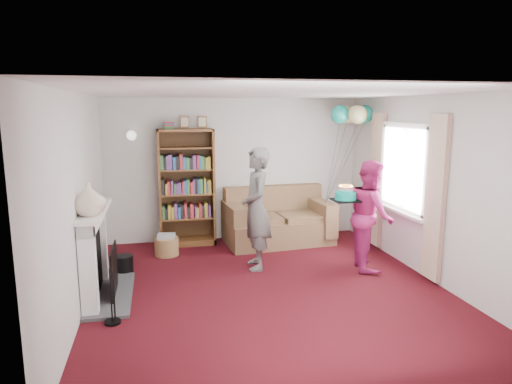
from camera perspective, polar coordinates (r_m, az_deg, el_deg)
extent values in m
plane|color=black|center=(6.07, 1.57, -12.00)|extent=(5.00, 5.00, 0.00)
cube|color=silver|center=(8.15, -2.66, 2.85)|extent=(4.50, 0.02, 2.50)
cube|color=silver|center=(5.62, -21.33, -1.22)|extent=(0.02, 5.00, 2.50)
cube|color=silver|center=(6.63, 20.94, 0.47)|extent=(0.02, 5.00, 2.50)
cube|color=white|center=(5.62, 1.69, 12.34)|extent=(4.50, 5.00, 0.01)
cube|color=#3F3F42|center=(6.13, -17.83, -12.10)|extent=(0.55, 1.40, 0.04)
cube|color=white|center=(5.46, -20.23, -9.33)|extent=(0.18, 0.14, 1.06)
cube|color=white|center=(6.50, -18.96, -6.12)|extent=(0.18, 0.14, 1.06)
cube|color=white|center=(5.85, -19.81, -3.20)|extent=(0.18, 1.24, 0.16)
cube|color=white|center=(5.83, -19.58, -2.23)|extent=(0.28, 1.35, 0.05)
cube|color=black|center=(5.99, -19.70, -8.05)|extent=(0.10, 0.80, 0.86)
cube|color=black|center=(6.01, -17.32, -9.35)|extent=(0.02, 0.70, 0.60)
cylinder|color=black|center=(5.29, -17.68, -12.25)|extent=(0.18, 0.18, 0.64)
cylinder|color=black|center=(6.83, -16.17, -8.70)|extent=(0.26, 0.26, 0.26)
cube|color=white|center=(7.03, 18.34, 7.91)|extent=(0.08, 1.30, 0.08)
cube|color=white|center=(7.18, 17.78, -2.09)|extent=(0.08, 1.30, 0.08)
cube|color=white|center=(7.10, 18.26, 2.86)|extent=(0.01, 1.15, 1.20)
cube|color=white|center=(7.17, 17.56, -2.33)|extent=(0.14, 1.32, 0.04)
cube|color=beige|center=(6.43, 21.50, -0.76)|extent=(0.07, 0.38, 2.20)
cube|color=beige|center=(7.83, 14.85, 1.47)|extent=(0.07, 0.38, 2.20)
cylinder|color=gold|center=(7.92, -15.29, 7.01)|extent=(0.04, 0.12, 0.04)
sphere|color=white|center=(7.83, -15.32, 6.83)|extent=(0.16, 0.16, 0.16)
cube|color=#472B14|center=(8.03, -8.76, 0.77)|extent=(0.94, 0.04, 1.98)
cube|color=brown|center=(7.83, -11.95, 0.42)|extent=(0.04, 0.42, 1.98)
cube|color=brown|center=(7.89, -5.41, 0.67)|extent=(0.04, 0.42, 1.98)
cube|color=brown|center=(7.74, -8.86, 7.65)|extent=(0.94, 0.42, 0.04)
cube|color=brown|center=(8.06, -8.49, -6.07)|extent=(0.94, 0.42, 0.10)
cube|color=brown|center=(7.95, -8.57, -3.16)|extent=(0.86, 0.38, 0.03)
cube|color=brown|center=(7.86, -8.65, -0.20)|extent=(0.86, 0.38, 0.02)
cube|color=brown|center=(7.80, -8.73, 2.82)|extent=(0.86, 0.38, 0.02)
cube|color=brown|center=(7.76, -8.80, 5.49)|extent=(0.86, 0.38, 0.02)
cube|color=maroon|center=(7.71, -10.83, 8.18)|extent=(0.16, 0.22, 0.12)
cube|color=brown|center=(7.79, -8.91, 8.62)|extent=(0.16, 0.02, 0.20)
cube|color=brown|center=(7.81, -6.75, 8.68)|extent=(0.16, 0.02, 0.20)
cube|color=brown|center=(8.00, 2.79, -4.87)|extent=(1.81, 0.96, 0.42)
cube|color=brown|center=(8.25, 2.16, -1.74)|extent=(1.81, 0.24, 0.74)
cube|color=brown|center=(7.79, -2.78, -3.68)|extent=(0.24, 0.91, 0.58)
cube|color=brown|center=(8.19, 8.11, -3.08)|extent=(0.24, 0.91, 0.58)
cube|color=brown|center=(7.77, 0.08, -3.45)|extent=(0.76, 0.66, 0.12)
cube|color=brown|center=(7.98, 5.76, -3.14)|extent=(0.76, 0.66, 0.12)
cylinder|color=#88603F|center=(7.48, -11.11, -6.69)|extent=(0.38, 0.38, 0.29)
cube|color=beige|center=(7.43, -11.15, -5.41)|extent=(0.27, 0.21, 0.06)
imported|color=black|center=(6.60, 0.04, -2.11)|extent=(0.46, 0.67, 1.77)
imported|color=#B3236A|center=(6.82, 14.11, -2.77)|extent=(0.75, 0.88, 1.60)
cube|color=black|center=(6.57, 11.12, -1.01)|extent=(0.35, 0.35, 0.02)
cylinder|color=#0DA28C|center=(6.56, 11.14, -0.50)|extent=(0.30, 0.30, 0.10)
cylinder|color=#0DA28C|center=(6.55, 11.15, 0.02)|extent=(0.22, 0.22, 0.04)
cylinder|color=pink|center=(6.58, 11.87, 0.35)|extent=(0.01, 0.01, 0.09)
sphere|color=orange|center=(6.57, 11.89, 0.78)|extent=(0.02, 0.02, 0.02)
cylinder|color=pink|center=(6.61, 11.71, 0.39)|extent=(0.01, 0.01, 0.09)
sphere|color=orange|center=(6.60, 11.73, 0.82)|extent=(0.02, 0.02, 0.02)
cylinder|color=pink|center=(6.63, 11.48, 0.43)|extent=(0.01, 0.01, 0.09)
sphere|color=orange|center=(6.62, 11.49, 0.86)|extent=(0.02, 0.02, 0.02)
cylinder|color=pink|center=(6.63, 11.21, 0.45)|extent=(0.01, 0.01, 0.09)
sphere|color=orange|center=(6.63, 11.22, 0.88)|extent=(0.02, 0.02, 0.02)
cylinder|color=pink|center=(6.63, 10.93, 0.45)|extent=(0.01, 0.01, 0.09)
sphere|color=orange|center=(6.62, 10.94, 0.88)|extent=(0.02, 0.02, 0.02)
cylinder|color=pink|center=(6.61, 10.68, 0.44)|extent=(0.01, 0.01, 0.09)
sphere|color=orange|center=(6.61, 10.69, 0.87)|extent=(0.02, 0.02, 0.02)
cylinder|color=pink|center=(6.59, 10.49, 0.41)|extent=(0.01, 0.01, 0.09)
sphere|color=orange|center=(6.58, 10.51, 0.84)|extent=(0.02, 0.02, 0.02)
cylinder|color=pink|center=(6.56, 10.40, 0.37)|extent=(0.01, 0.01, 0.09)
sphere|color=orange|center=(6.55, 10.41, 0.80)|extent=(0.02, 0.02, 0.02)
cylinder|color=pink|center=(6.53, 10.41, 0.32)|extent=(0.01, 0.01, 0.09)
sphere|color=orange|center=(6.52, 10.42, 0.75)|extent=(0.02, 0.02, 0.02)
cylinder|color=pink|center=(6.50, 10.52, 0.27)|extent=(0.01, 0.01, 0.09)
sphere|color=orange|center=(6.49, 10.53, 0.70)|extent=(0.02, 0.02, 0.02)
cylinder|color=pink|center=(6.47, 10.72, 0.23)|extent=(0.01, 0.01, 0.09)
sphere|color=orange|center=(6.47, 10.73, 0.66)|extent=(0.02, 0.02, 0.02)
cylinder|color=pink|center=(6.46, 10.98, 0.20)|extent=(0.01, 0.01, 0.09)
sphere|color=orange|center=(6.45, 10.99, 0.63)|extent=(0.02, 0.02, 0.02)
cylinder|color=pink|center=(6.46, 11.27, 0.18)|extent=(0.01, 0.01, 0.09)
sphere|color=orange|center=(6.45, 11.28, 0.62)|extent=(0.02, 0.02, 0.02)
cylinder|color=pink|center=(6.47, 11.54, 0.19)|extent=(0.01, 0.01, 0.09)
sphere|color=orange|center=(6.46, 11.56, 0.63)|extent=(0.02, 0.02, 0.02)
cylinder|color=pink|center=(6.49, 11.76, 0.21)|extent=(0.01, 0.01, 0.09)
sphere|color=orange|center=(6.48, 11.78, 0.65)|extent=(0.02, 0.02, 0.02)
cylinder|color=pink|center=(6.52, 11.90, 0.25)|extent=(0.01, 0.01, 0.09)
sphere|color=orange|center=(6.51, 11.92, 0.69)|extent=(0.02, 0.02, 0.02)
cylinder|color=pink|center=(6.55, 11.94, 0.30)|extent=(0.01, 0.01, 0.09)
sphere|color=orange|center=(6.54, 11.96, 0.73)|extent=(0.02, 0.02, 0.02)
sphere|color=#3F3F3F|center=(7.95, 8.66, -1.53)|extent=(0.02, 0.02, 0.02)
sphere|color=teal|center=(8.07, 13.35, 9.42)|extent=(0.31, 0.31, 0.31)
sphere|color=#D1CD80|center=(8.18, 11.27, 9.51)|extent=(0.31, 0.31, 0.31)
sphere|color=teal|center=(7.89, 10.43, 9.52)|extent=(0.31, 0.31, 0.31)
sphere|color=#D1CD80|center=(7.78, 12.58, 9.43)|extent=(0.31, 0.31, 0.31)
imported|color=beige|center=(5.45, -20.15, -0.83)|extent=(0.43, 0.43, 0.37)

